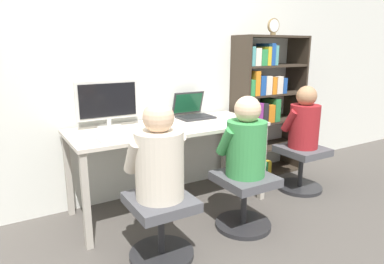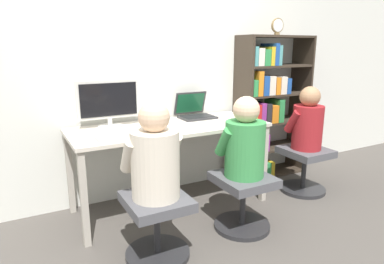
% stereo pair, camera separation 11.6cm
% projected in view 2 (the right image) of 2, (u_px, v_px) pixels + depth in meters
% --- Properties ---
extents(ground_plane, '(14.00, 14.00, 0.00)m').
position_uv_depth(ground_plane, '(188.00, 221.00, 2.94)').
color(ground_plane, '#4C4742').
extents(wall_back, '(10.00, 0.05, 2.60)m').
position_uv_depth(wall_back, '(151.00, 64.00, 3.28)').
color(wall_back, silver).
rests_on(wall_back, ground_plane).
extents(desk, '(1.76, 0.70, 0.77)m').
position_uv_depth(desk, '(170.00, 134.00, 3.07)').
color(desk, beige).
rests_on(desk, ground_plane).
extents(desktop_monitor, '(0.55, 0.21, 0.41)m').
position_uv_depth(desktop_monitor, '(109.00, 103.00, 2.96)').
color(desktop_monitor, beige).
rests_on(desktop_monitor, desk).
extents(laptop, '(0.34, 0.31, 0.25)m').
position_uv_depth(laptop, '(195.00, 112.00, 3.40)').
color(laptop, '#2D2D30').
rests_on(laptop, desk).
extents(keyboard, '(0.43, 0.16, 0.03)m').
position_uv_depth(keyboard, '(125.00, 136.00, 2.65)').
color(keyboard, silver).
rests_on(keyboard, desk).
extents(computer_mouse_by_keyboard, '(0.06, 0.11, 0.03)m').
position_uv_depth(computer_mouse_by_keyboard, '(158.00, 133.00, 2.74)').
color(computer_mouse_by_keyboard, '#99999E').
rests_on(computer_mouse_by_keyboard, desk).
extents(office_chair_left, '(0.46, 0.46, 0.46)m').
position_uv_depth(office_chair_left, '(157.00, 221.00, 2.39)').
color(office_chair_left, '#262628').
rests_on(office_chair_left, ground_plane).
extents(office_chair_right, '(0.46, 0.46, 0.46)m').
position_uv_depth(office_chair_right, '(243.00, 197.00, 2.78)').
color(office_chair_right, '#262628').
rests_on(office_chair_right, ground_plane).
extents(person_at_monitor, '(0.40, 0.34, 0.66)m').
position_uv_depth(person_at_monitor, '(155.00, 157.00, 2.28)').
color(person_at_monitor, beige).
rests_on(person_at_monitor, office_chair_left).
extents(person_at_laptop, '(0.38, 0.32, 0.64)m').
position_uv_depth(person_at_laptop, '(245.00, 142.00, 2.67)').
color(person_at_laptop, '#388C47').
rests_on(person_at_laptop, office_chair_right).
extents(bookshelf, '(0.87, 0.33, 1.58)m').
position_uv_depth(bookshelf, '(266.00, 109.00, 3.80)').
color(bookshelf, '#382D23').
rests_on(bookshelf, ground_plane).
extents(desk_clock, '(0.15, 0.03, 0.17)m').
position_uv_depth(desk_clock, '(277.00, 26.00, 3.53)').
color(desk_clock, olive).
rests_on(desk_clock, bookshelf).
extents(office_chair_side, '(0.46, 0.46, 0.46)m').
position_uv_depth(office_chair_side, '(304.00, 166.00, 3.51)').
color(office_chair_side, '#262628').
rests_on(office_chair_side, ground_plane).
extents(person_near_shelf, '(0.36, 0.31, 0.63)m').
position_uv_depth(person_near_shelf, '(308.00, 122.00, 3.40)').
color(person_near_shelf, maroon).
rests_on(person_near_shelf, office_chair_side).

